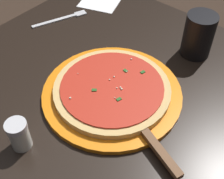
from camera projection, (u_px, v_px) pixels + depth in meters
name	position (u px, v px, depth m)	size (l,w,h in m)	color
restaurant_table	(112.00, 121.00, 0.91)	(0.89, 0.85, 0.76)	black
serving_plate	(112.00, 93.00, 0.77)	(0.35, 0.35, 0.01)	orange
pizza	(112.00, 89.00, 0.76)	(0.29, 0.29, 0.02)	#DBB26B
pizza_server	(150.00, 139.00, 0.66)	(0.22, 0.12, 0.01)	silver
cup_tall_drink	(198.00, 35.00, 0.84)	(0.08, 0.08, 0.12)	black
napkin_loose_left	(101.00, 0.00, 1.08)	(0.13, 0.14, 0.00)	white
fork	(63.00, 18.00, 1.00)	(0.09, 0.18, 0.00)	silver
parmesan_shaker	(19.00, 135.00, 0.64)	(0.05, 0.05, 0.07)	silver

